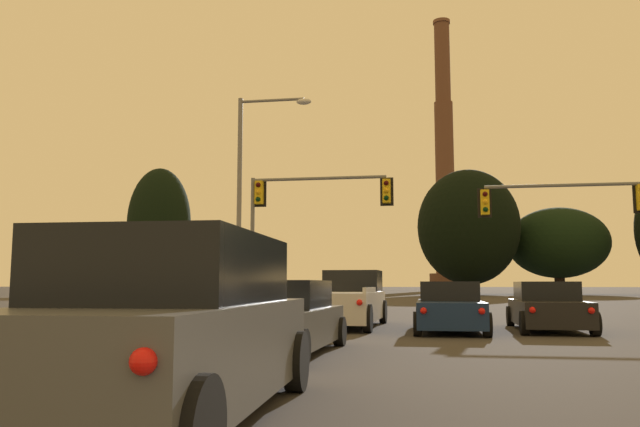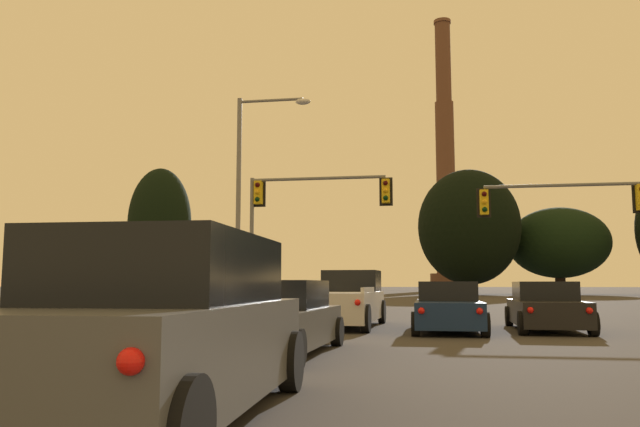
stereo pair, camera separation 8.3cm
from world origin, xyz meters
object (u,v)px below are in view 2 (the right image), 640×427
(sedan_center_lane_front, at_px, (448,308))
(traffic_light_overhead_right, at_px, (588,212))
(smokestack, at_px, (446,182))
(suv_left_lane_third, at_px, (164,330))
(street_lamp, at_px, (249,182))
(pickup_truck_left_lane_front, at_px, (345,301))
(traffic_light_overhead_left, at_px, (298,208))
(sedan_right_lane_front, at_px, (546,307))
(sedan_left_lane_second, at_px, (276,319))

(sedan_center_lane_front, xyz_separation_m, traffic_light_overhead_right, (5.96, 8.04, 3.59))
(smokestack, bearing_deg, sedan_center_lane_front, -92.06)
(suv_left_lane_third, distance_m, traffic_light_overhead_right, 22.82)
(sedan_center_lane_front, xyz_separation_m, suv_left_lane_third, (-3.22, -12.58, 0.23))
(sedan_center_lane_front, relative_size, suv_left_lane_third, 0.95)
(street_lamp, distance_m, smokestack, 112.75)
(suv_left_lane_third, distance_m, street_lamp, 20.16)
(sedan_center_lane_front, bearing_deg, street_lamp, 140.95)
(traffic_light_overhead_right, relative_size, smokestack, 0.12)
(traffic_light_overhead_right, bearing_deg, smokestack, 90.92)
(pickup_truck_left_lane_front, bearing_deg, sedan_center_lane_front, -24.15)
(suv_left_lane_third, bearing_deg, traffic_light_overhead_left, 96.39)
(suv_left_lane_third, xyz_separation_m, traffic_light_overhead_right, (9.19, 20.62, 3.36))
(sedan_right_lane_front, distance_m, street_lamp, 13.09)
(street_lamp, bearing_deg, traffic_light_overhead_left, 46.08)
(sedan_center_lane_front, bearing_deg, smokestack, 88.34)
(traffic_light_overhead_left, bearing_deg, pickup_truck_left_lane_front, -66.28)
(sedan_right_lane_front, xyz_separation_m, suv_left_lane_third, (-6.08, -13.38, 0.23))
(pickup_truck_left_lane_front, distance_m, traffic_light_overhead_left, 8.31)
(traffic_light_overhead_right, relative_size, traffic_light_overhead_left, 1.07)
(smokestack, bearing_deg, sedan_left_lane_second, -93.57)
(pickup_truck_left_lane_front, distance_m, smokestack, 118.01)
(street_lamp, bearing_deg, sedan_left_lane_second, -71.57)
(sedan_right_lane_front, bearing_deg, pickup_truck_left_lane_front, 174.98)
(sedan_right_lane_front, relative_size, sedan_center_lane_front, 1.01)
(sedan_center_lane_front, distance_m, suv_left_lane_third, 12.99)
(traffic_light_overhead_left, distance_m, street_lamp, 2.66)
(traffic_light_overhead_right, bearing_deg, sedan_right_lane_front, -113.24)
(sedan_center_lane_front, distance_m, sedan_left_lane_second, 7.46)
(sedan_right_lane_front, bearing_deg, sedan_center_lane_front, -162.20)
(sedan_left_lane_second, bearing_deg, pickup_truck_left_lane_front, 89.60)
(traffic_light_overhead_left, xyz_separation_m, smokestack, (10.34, 108.89, 18.65))
(pickup_truck_left_lane_front, xyz_separation_m, smokestack, (7.39, 115.60, 22.56))
(suv_left_lane_third, height_order, street_lamp, street_lamp)
(pickup_truck_left_lane_front, relative_size, traffic_light_overhead_right, 0.80)
(suv_left_lane_third, relative_size, traffic_light_overhead_left, 0.76)
(sedan_left_lane_second, height_order, traffic_light_overhead_left, traffic_light_overhead_left)
(sedan_right_lane_front, distance_m, suv_left_lane_third, 14.70)
(sedan_center_lane_front, bearing_deg, sedan_right_lane_front, 16.17)
(pickup_truck_left_lane_front, bearing_deg, suv_left_lane_third, -88.27)
(pickup_truck_left_lane_front, relative_size, traffic_light_overhead_left, 0.86)
(sedan_right_lane_front, relative_size, smokestack, 0.08)
(pickup_truck_left_lane_front, relative_size, smokestack, 0.09)
(sedan_left_lane_second, xyz_separation_m, traffic_light_overhead_right, (9.47, 14.62, 3.59))
(traffic_light_overhead_right, height_order, smokestack, smokestack)
(sedan_right_lane_front, bearing_deg, traffic_light_overhead_right, 68.78)
(smokestack, bearing_deg, pickup_truck_left_lane_front, -93.66)
(street_lamp, bearing_deg, sedan_right_lane_front, -27.83)
(sedan_right_lane_front, bearing_deg, traffic_light_overhead_left, 142.32)
(suv_left_lane_third, bearing_deg, traffic_light_overhead_right, 64.44)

